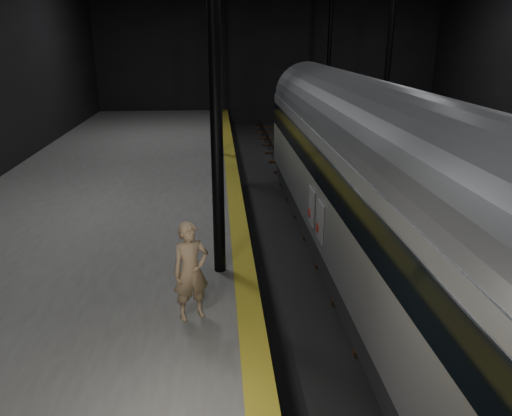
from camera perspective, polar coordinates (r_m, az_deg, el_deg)
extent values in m
plane|color=black|center=(15.95, 9.62, -3.42)|extent=(44.00, 44.00, 0.00)
cube|color=#4C4C4A|center=(15.75, -17.83, -2.44)|extent=(9.00, 43.80, 1.00)
cube|color=olive|center=(15.14, -2.20, -0.32)|extent=(0.50, 43.80, 0.01)
cube|color=#3F3328|center=(15.73, 7.10, -2.95)|extent=(0.08, 43.00, 0.14)
cube|color=#3F3328|center=(16.07, 12.14, -2.75)|extent=(0.08, 43.00, 0.14)
cube|color=black|center=(15.93, 9.63, -3.22)|extent=(2.40, 42.00, 0.12)
cylinder|color=black|center=(10.27, -4.81, 18.86)|extent=(0.26, 0.26, 10.00)
cylinder|color=black|center=(22.27, -4.79, 18.94)|extent=(0.26, 0.26, 10.00)
cylinder|color=black|center=(23.53, 15.11, 18.39)|extent=(0.26, 0.26, 10.00)
cylinder|color=black|center=(34.27, -4.78, 18.97)|extent=(0.26, 0.26, 10.00)
cylinder|color=black|center=(35.10, 8.44, 18.84)|extent=(0.26, 0.26, 10.00)
cube|color=#A0A3A8|center=(13.12, 12.50, 2.32)|extent=(2.67, 18.42, 2.76)
cube|color=black|center=(13.70, 11.99, -4.62)|extent=(2.44, 18.05, 0.78)
cube|color=black|center=(12.95, 12.70, 5.05)|extent=(2.73, 18.14, 0.83)
cylinder|color=slate|center=(12.80, 12.94, 8.25)|extent=(2.62, 18.23, 2.62)
cube|color=black|center=(19.70, 6.80, 1.96)|extent=(1.66, 2.03, 0.32)
cube|color=silver|center=(12.11, 7.35, -1.54)|extent=(0.04, 0.69, 0.97)
cube|color=silver|center=(13.13, 6.39, 0.15)|extent=(0.04, 0.69, 0.97)
cylinder|color=#AE2015|center=(12.34, 7.06, -2.28)|extent=(0.03, 0.24, 0.24)
cylinder|color=#AE2015|center=(13.36, 6.14, -0.56)|extent=(0.03, 0.24, 0.24)
imported|color=#957B5B|center=(9.28, -7.45, -7.17)|extent=(0.81, 0.68, 1.89)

